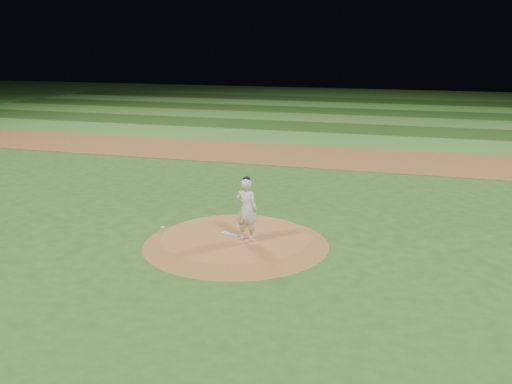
% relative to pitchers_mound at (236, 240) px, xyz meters
% --- Properties ---
extents(ground, '(120.00, 120.00, 0.00)m').
position_rel_pitchers_mound_xyz_m(ground, '(0.00, 0.00, -0.12)').
color(ground, '#2B591D').
rests_on(ground, ground).
extents(infield_dirt_band, '(70.00, 6.00, 0.02)m').
position_rel_pitchers_mound_xyz_m(infield_dirt_band, '(0.00, 14.00, -0.12)').
color(infield_dirt_band, brown).
rests_on(infield_dirt_band, ground).
extents(outfield_stripe_0, '(70.00, 5.00, 0.02)m').
position_rel_pitchers_mound_xyz_m(outfield_stripe_0, '(0.00, 19.50, -0.12)').
color(outfield_stripe_0, '#3B752A').
rests_on(outfield_stripe_0, ground).
extents(outfield_stripe_1, '(70.00, 5.00, 0.02)m').
position_rel_pitchers_mound_xyz_m(outfield_stripe_1, '(0.00, 24.50, -0.12)').
color(outfield_stripe_1, '#1E3F14').
rests_on(outfield_stripe_1, ground).
extents(outfield_stripe_2, '(70.00, 5.00, 0.02)m').
position_rel_pitchers_mound_xyz_m(outfield_stripe_2, '(0.00, 29.50, -0.12)').
color(outfield_stripe_2, '#3B6D27').
rests_on(outfield_stripe_2, ground).
extents(outfield_stripe_3, '(70.00, 5.00, 0.02)m').
position_rel_pitchers_mound_xyz_m(outfield_stripe_3, '(0.00, 34.50, -0.12)').
color(outfield_stripe_3, '#1E4014').
rests_on(outfield_stripe_3, ground).
extents(outfield_stripe_4, '(70.00, 5.00, 0.02)m').
position_rel_pitchers_mound_xyz_m(outfield_stripe_4, '(0.00, 39.50, -0.12)').
color(outfield_stripe_4, '#3D7C2D').
rests_on(outfield_stripe_4, ground).
extents(outfield_stripe_5, '(70.00, 5.00, 0.02)m').
position_rel_pitchers_mound_xyz_m(outfield_stripe_5, '(0.00, 44.50, -0.12)').
color(outfield_stripe_5, '#1E3F14').
rests_on(outfield_stripe_5, ground).
extents(pitchers_mound, '(5.50, 5.50, 0.25)m').
position_rel_pitchers_mound_xyz_m(pitchers_mound, '(0.00, 0.00, 0.00)').
color(pitchers_mound, '#A06531').
rests_on(pitchers_mound, ground).
extents(pitching_rubber, '(0.62, 0.40, 0.03)m').
position_rel_pitchers_mound_xyz_m(pitching_rubber, '(-0.21, 0.07, 0.14)').
color(pitching_rubber, beige).
rests_on(pitching_rubber, pitchers_mound).
extents(rosin_bag, '(0.14, 0.14, 0.07)m').
position_rel_pitchers_mound_xyz_m(rosin_bag, '(-2.40, -0.01, 0.16)').
color(rosin_bag, silver).
rests_on(rosin_bag, pitchers_mound).
extents(pitcher_on_mound, '(0.74, 0.55, 1.90)m').
position_rel_pitchers_mound_xyz_m(pitcher_on_mound, '(0.41, -0.23, 1.06)').
color(pitcher_on_mound, white).
rests_on(pitcher_on_mound, pitchers_mound).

